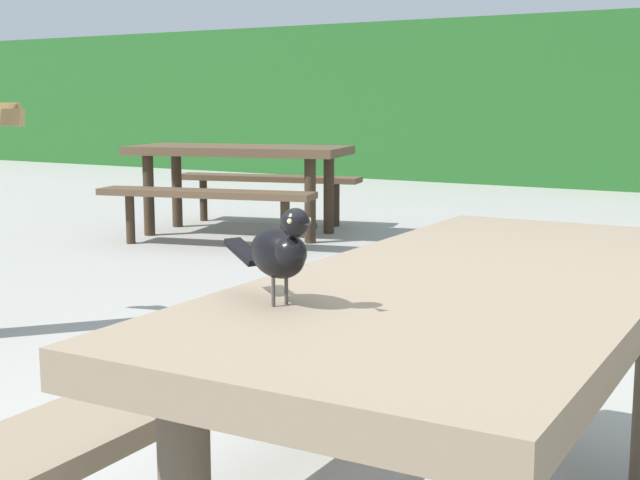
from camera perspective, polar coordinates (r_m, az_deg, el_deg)
name	(u,v)px	position (r m, az deg, el deg)	size (l,w,h in m)	color
picnic_table_foreground	(477,354)	(2.00, 10.10, -7.25)	(1.73, 1.82, 0.74)	#84725B
bird_grackle	(280,250)	(1.59, -2.57, -0.67)	(0.27, 0.15, 0.18)	black
picnic_table_mid_left	(239,168)	(7.39, -5.25, 4.64)	(2.08, 2.05, 0.74)	brown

